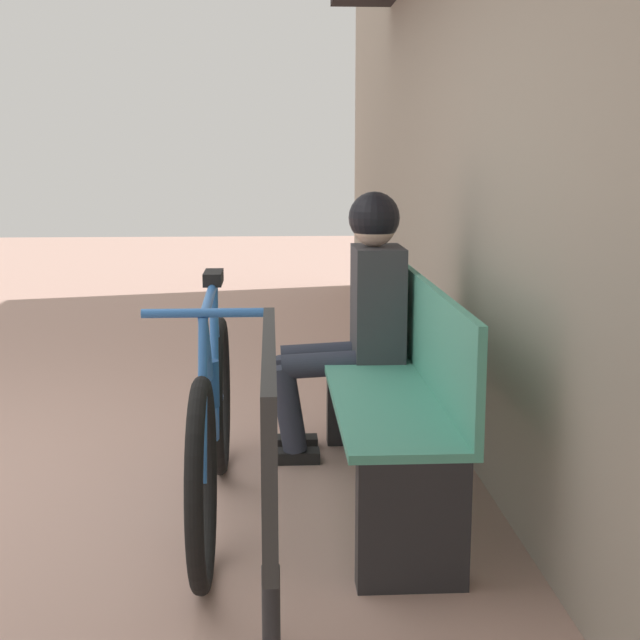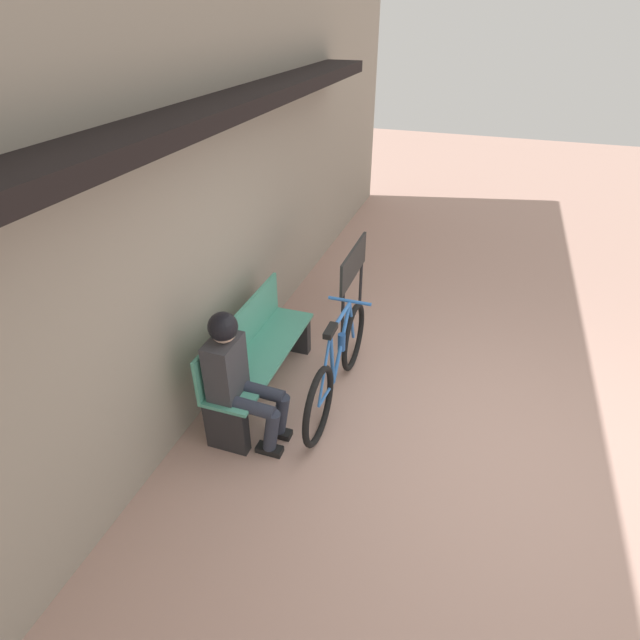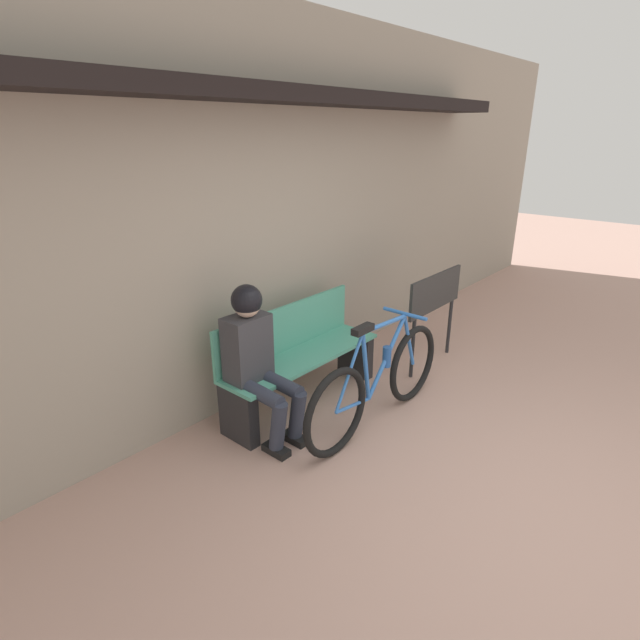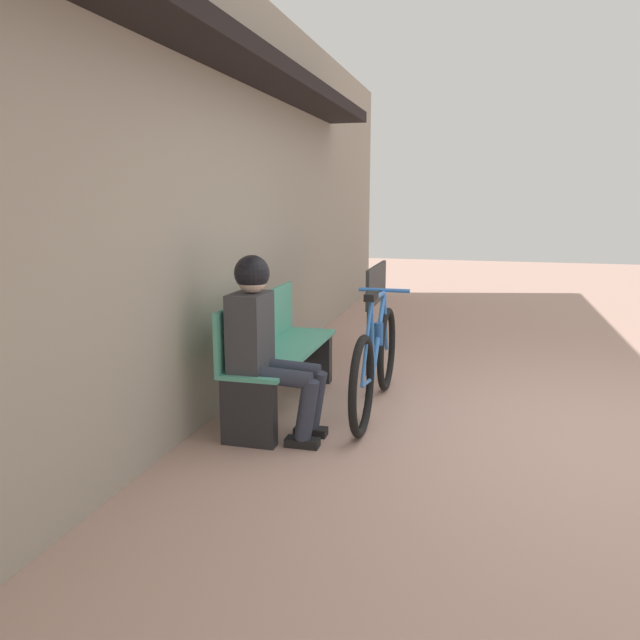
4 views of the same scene
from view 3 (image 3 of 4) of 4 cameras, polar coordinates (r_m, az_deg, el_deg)
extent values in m
plane|color=tan|center=(3.61, 22.60, -19.58)|extent=(24.00, 24.00, 0.00)
cube|color=#9E9384|center=(4.21, -7.95, 11.85)|extent=(12.00, 0.12, 3.20)
cube|color=black|center=(3.96, -5.70, 24.39)|extent=(6.60, 0.44, 0.12)
cube|color=#51A88E|center=(4.25, -1.89, -4.20)|extent=(1.57, 0.42, 0.03)
cube|color=#51A88E|center=(4.29, -3.84, -0.87)|extent=(1.57, 0.03, 0.40)
cube|color=#232326|center=(3.91, -9.30, -10.70)|extent=(0.10, 0.36, 0.43)
cube|color=#232326|center=(4.86, 4.04, -3.87)|extent=(0.10, 0.36, 0.43)
torus|color=black|center=(3.66, 1.85, -10.53)|extent=(0.69, 0.06, 0.69)
torus|color=black|center=(4.44, 10.56, -4.92)|extent=(0.69, 0.06, 0.69)
cylinder|color=blue|center=(3.86, 7.42, -0.43)|extent=(0.58, 0.03, 0.07)
cylinder|color=blue|center=(4.01, 7.65, -4.17)|extent=(0.49, 0.03, 0.58)
cylinder|color=blue|center=(3.79, 5.25, -5.35)|extent=(0.14, 0.03, 0.60)
cylinder|color=blue|center=(3.81, 3.78, -9.70)|extent=(0.41, 0.03, 0.09)
cylinder|color=blue|center=(3.63, 3.39, -6.00)|extent=(0.32, 0.02, 0.54)
cylinder|color=blue|center=(4.26, 10.12, -2.34)|extent=(0.22, 0.03, 0.51)
cube|color=black|center=(3.62, 4.92, -1.07)|extent=(0.20, 0.07, 0.05)
cylinder|color=blue|center=(4.08, 9.66, 0.72)|extent=(0.03, 0.40, 0.03)
cylinder|color=#235199|center=(4.01, 7.65, -4.17)|extent=(0.07, 0.07, 0.17)
cylinder|color=#2D3342|center=(3.70, -6.77, -8.35)|extent=(0.11, 0.40, 0.13)
cylinder|color=#2D3342|center=(3.69, -4.81, -11.98)|extent=(0.11, 0.17, 0.40)
cube|color=black|center=(3.84, -5.03, -14.59)|extent=(0.10, 0.22, 0.06)
cylinder|color=#2D3342|center=(3.82, -4.55, -7.26)|extent=(0.11, 0.40, 0.13)
cylinder|color=#2D3342|center=(3.81, -2.63, -10.77)|extent=(0.11, 0.17, 0.40)
cube|color=black|center=(3.95, -2.90, -13.35)|extent=(0.10, 0.22, 0.06)
cube|color=#38383D|center=(3.80, -8.29, -3.14)|extent=(0.34, 0.22, 0.51)
sphere|color=beige|center=(3.66, -8.37, 1.83)|extent=(0.20, 0.20, 0.20)
sphere|color=black|center=(3.65, -8.39, 2.28)|extent=(0.23, 0.23, 0.23)
cylinder|color=#232326|center=(4.84, 10.53, -3.23)|extent=(0.04, 0.04, 0.60)
cylinder|color=#232326|center=(5.45, 14.55, -0.75)|extent=(0.04, 0.04, 0.60)
cube|color=#2D2D2D|center=(4.98, 13.09, 3.15)|extent=(0.93, 0.03, 0.36)
camera|label=1|loc=(6.63, 21.77, 11.85)|focal=50.00mm
camera|label=2|loc=(1.38, -93.48, 41.81)|focal=28.00mm
camera|label=4|loc=(2.02, -91.96, -21.86)|focal=35.00mm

